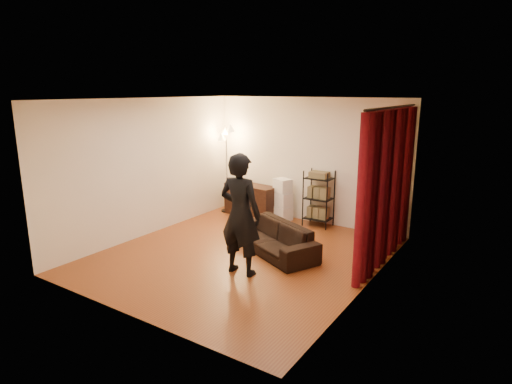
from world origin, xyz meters
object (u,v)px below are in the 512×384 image
Objects in this scene: wire_shelf at (319,198)px; person at (240,215)px; storage_boxes at (283,199)px; media_cabinet at (251,200)px; floor_lamp at (227,170)px; sofa at (273,238)px.

person is at bearing -93.38° from wire_shelf.
storage_boxes is at bearing 179.86° from wire_shelf.
media_cabinet is at bearing -173.08° from storage_boxes.
person is 3.26m from media_cabinet.
media_cabinet is at bearing -178.59° from wire_shelf.
person is 0.96× the size of floor_lamp.
media_cabinet is (-1.66, 2.74, -0.60)m from person.
media_cabinet is at bearing -61.34° from person.
wire_shelf reaches higher than sofa.
floor_lamp is (-2.29, -0.18, 0.41)m from wire_shelf.
media_cabinet reaches higher than sofa.
storage_boxes is at bearing 4.78° from floor_lamp.
person is 2.92m from wire_shelf.
media_cabinet is 0.92m from floor_lamp.
sofa is 1.55× the size of wire_shelf.
floor_lamp is at bearing -171.84° from media_cabinet.
media_cabinet is 1.66m from wire_shelf.
person is 3.57m from floor_lamp.
person is 3.01m from storage_boxes.
storage_boxes is 0.47× the size of floor_lamp.
sofa is 2.93m from floor_lamp.
floor_lamp is (-2.32, 2.72, 0.04)m from person.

